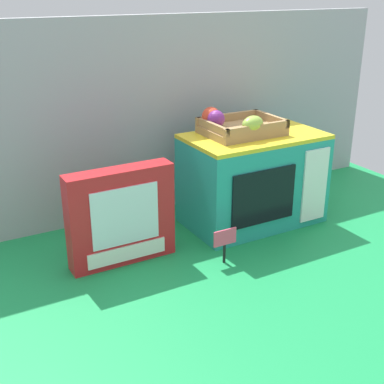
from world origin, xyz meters
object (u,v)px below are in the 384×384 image
(food_groups_crate, at_px, (237,126))
(cookie_set_box, at_px, (121,217))
(toy_microwave, at_px, (253,179))
(price_sign, at_px, (225,241))

(food_groups_crate, xyz_separation_m, cookie_set_box, (-0.41, -0.07, -0.18))
(toy_microwave, height_order, cookie_set_box, toy_microwave)
(food_groups_crate, bearing_deg, toy_microwave, -30.99)
(toy_microwave, relative_size, cookie_set_box, 1.44)
(toy_microwave, xyz_separation_m, price_sign, (-0.22, -0.19, -0.08))
(toy_microwave, distance_m, price_sign, 0.30)
(price_sign, bearing_deg, cookie_set_box, 148.39)
(food_groups_crate, distance_m, cookie_set_box, 0.46)
(toy_microwave, bearing_deg, price_sign, -139.78)
(toy_microwave, distance_m, cookie_set_box, 0.46)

